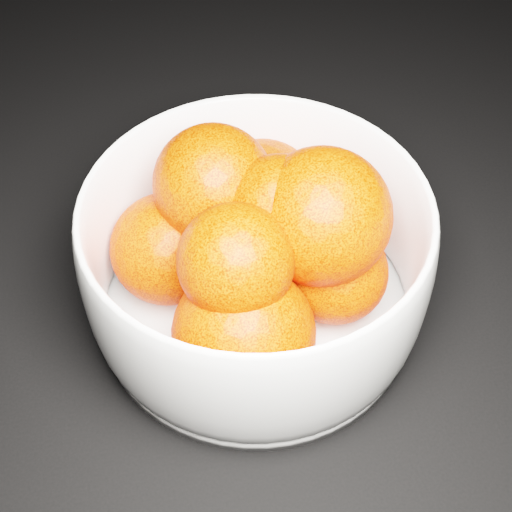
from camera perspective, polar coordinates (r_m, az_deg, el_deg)
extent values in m
cylinder|color=white|center=(0.54, 0.00, -4.10)|extent=(0.23, 0.23, 0.01)
sphere|color=#FD2E05|center=(0.55, 0.50, 4.71)|extent=(0.09, 0.09, 0.09)
sphere|color=#FD2E05|center=(0.52, -7.12, 0.55)|extent=(0.08, 0.08, 0.08)
sphere|color=#FD2E05|center=(0.47, -0.99, -6.30)|extent=(0.09, 0.09, 0.09)
sphere|color=#FD2E05|center=(0.50, 6.39, -1.32)|extent=(0.07, 0.07, 0.07)
sphere|color=#FD2E05|center=(0.49, -3.41, 5.76)|extent=(0.08, 0.08, 0.08)
sphere|color=#FD2E05|center=(0.44, -1.63, -0.43)|extent=(0.07, 0.07, 0.07)
sphere|color=#FD2E05|center=(0.47, 5.28, 3.16)|extent=(0.09, 0.09, 0.09)
sphere|color=#FD2E05|center=(0.47, 1.92, 3.75)|extent=(0.07, 0.07, 0.07)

